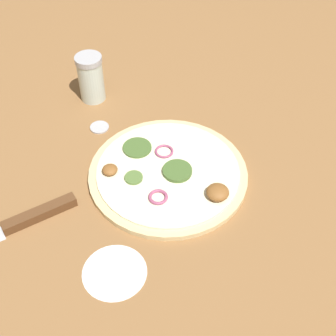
% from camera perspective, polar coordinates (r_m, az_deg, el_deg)
% --- Properties ---
extents(ground_plane, '(3.00, 3.00, 0.00)m').
position_cam_1_polar(ground_plane, '(0.87, -0.00, -0.95)').
color(ground_plane, olive).
extents(pizza, '(0.29, 0.29, 0.03)m').
position_cam_1_polar(pizza, '(0.86, 0.04, -0.65)').
color(pizza, beige).
rests_on(pizza, ground_plane).
extents(knife, '(0.33, 0.15, 0.02)m').
position_cam_1_polar(knife, '(0.83, -18.15, -6.62)').
color(knife, silver).
rests_on(knife, ground_plane).
extents(spice_jar, '(0.06, 0.06, 0.10)m').
position_cam_1_polar(spice_jar, '(1.02, -9.38, 10.79)').
color(spice_jar, silver).
rests_on(spice_jar, ground_plane).
extents(loose_cap, '(0.04, 0.04, 0.01)m').
position_cam_1_polar(loose_cap, '(0.97, -8.36, 5.01)').
color(loose_cap, '#B2B2B7').
rests_on(loose_cap, ground_plane).
extents(flour_patch, '(0.10, 0.10, 0.00)m').
position_cam_1_polar(flour_patch, '(0.75, -6.53, -12.51)').
color(flour_patch, white).
rests_on(flour_patch, ground_plane).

